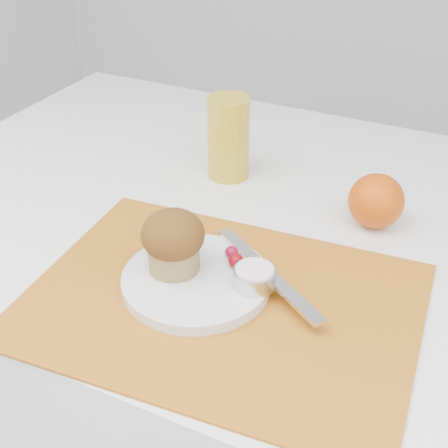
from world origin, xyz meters
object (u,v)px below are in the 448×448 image
at_px(table, 258,385).
at_px(juice_glass, 229,138).
at_px(orange, 376,201).
at_px(muffin, 173,241).
at_px(plate, 196,281).

height_order(table, juice_glass, juice_glass).
bearing_deg(orange, muffin, -129.07).
xyz_separation_m(juice_glass, muffin, (0.06, -0.28, -0.01)).
xyz_separation_m(plate, juice_glass, (-0.09, 0.29, 0.06)).
height_order(plate, orange, orange).
bearing_deg(juice_glass, orange, -9.60).
relative_size(orange, muffin, 0.98).
xyz_separation_m(table, juice_glass, (-0.10, 0.08, 0.44)).
bearing_deg(plate, orange, 56.26).
xyz_separation_m(table, muffin, (-0.04, -0.20, 0.44)).
distance_m(table, muffin, 0.48).
distance_m(table, orange, 0.44).
bearing_deg(plate, juice_glass, 107.96).
bearing_deg(juice_glass, table, -38.55).
xyz_separation_m(plate, orange, (0.16, 0.24, 0.03)).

